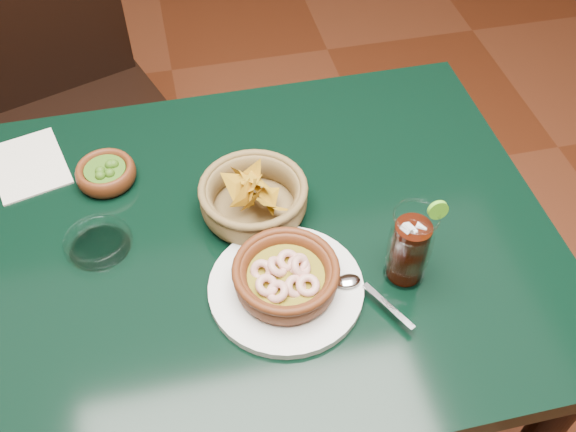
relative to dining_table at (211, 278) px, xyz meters
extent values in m
plane|color=#471C0C|center=(0.00, 0.00, -0.65)|extent=(7.00, 7.00, 0.00)
cube|color=black|center=(0.00, 0.00, 0.08)|extent=(1.20, 0.80, 0.04)
cylinder|color=black|center=(0.54, 0.34, -0.30)|extent=(0.06, 0.06, 0.71)
cube|color=black|center=(-0.24, 0.64, -0.17)|extent=(0.57, 0.57, 0.04)
cylinder|color=black|center=(-0.36, 0.39, -0.41)|extent=(0.04, 0.04, 0.48)
cylinder|color=black|center=(0.00, 0.52, -0.41)|extent=(0.04, 0.04, 0.48)
cylinder|color=black|center=(-0.49, 0.76, -0.41)|extent=(0.04, 0.04, 0.48)
cylinder|color=black|center=(-0.13, 0.89, -0.41)|extent=(0.04, 0.04, 0.48)
cube|color=black|center=(-0.31, 0.83, 0.09)|extent=(0.41, 0.17, 0.47)
cylinder|color=silver|center=(0.11, -0.12, 0.11)|extent=(0.25, 0.25, 0.01)
cylinder|color=#4A1F0D|center=(0.11, -0.12, 0.12)|extent=(0.15, 0.15, 0.01)
torus|color=#4A1F0D|center=(0.11, -0.12, 0.14)|extent=(0.19, 0.19, 0.04)
torus|color=#4A1F0D|center=(0.11, -0.12, 0.16)|extent=(0.17, 0.17, 0.01)
cylinder|color=brown|center=(0.11, -0.12, 0.14)|extent=(0.13, 0.13, 0.01)
torus|color=#DDA795|center=(0.14, -0.12, 0.15)|extent=(0.05, 0.05, 0.04)
torus|color=#DDA795|center=(0.14, -0.11, 0.15)|extent=(0.05, 0.05, 0.04)
torus|color=#DDA795|center=(0.12, -0.10, 0.15)|extent=(0.04, 0.04, 0.04)
torus|color=#DDA795|center=(0.10, -0.11, 0.15)|extent=(0.04, 0.04, 0.03)
torus|color=#DDA795|center=(0.08, -0.11, 0.14)|extent=(0.05, 0.05, 0.04)
torus|color=#DDA795|center=(0.08, -0.14, 0.15)|extent=(0.05, 0.05, 0.03)
torus|color=#DDA795|center=(0.09, -0.15, 0.15)|extent=(0.05, 0.05, 0.03)
torus|color=#DDA795|center=(0.12, -0.15, 0.15)|extent=(0.04, 0.05, 0.04)
torus|color=#DDA795|center=(0.14, -0.15, 0.15)|extent=(0.04, 0.04, 0.02)
cube|color=silver|center=(0.26, -0.20, 0.12)|extent=(0.06, 0.10, 0.00)
ellipsoid|color=silver|center=(0.21, -0.14, 0.12)|extent=(0.04, 0.03, 0.01)
cylinder|color=brown|center=(0.10, 0.06, 0.10)|extent=(0.16, 0.16, 0.01)
torus|color=brown|center=(0.10, 0.06, 0.13)|extent=(0.22, 0.22, 0.06)
torus|color=brown|center=(0.10, 0.06, 0.16)|extent=(0.19, 0.19, 0.01)
cone|color=#B78216|center=(0.09, 0.05, 0.17)|extent=(0.06, 0.08, 0.07)
cone|color=#B78216|center=(0.10, 0.06, 0.17)|extent=(0.08, 0.09, 0.05)
cone|color=#B78216|center=(0.09, 0.06, 0.14)|extent=(0.09, 0.07, 0.07)
cone|color=#B78216|center=(0.11, 0.03, 0.15)|extent=(0.07, 0.09, 0.07)
cone|color=#B78216|center=(0.08, 0.03, 0.17)|extent=(0.08, 0.06, 0.09)
cone|color=#B78216|center=(0.09, 0.05, 0.14)|extent=(0.09, 0.08, 0.06)
cone|color=#B78216|center=(0.13, 0.02, 0.14)|extent=(0.08, 0.08, 0.06)
cone|color=#B78216|center=(0.09, 0.04, 0.17)|extent=(0.04, 0.08, 0.08)
cone|color=#B78216|center=(0.09, 0.06, 0.16)|extent=(0.05, 0.10, 0.09)
cone|color=#B78216|center=(0.09, 0.10, 0.15)|extent=(0.09, 0.07, 0.06)
cone|color=#B78216|center=(0.10, 0.08, 0.16)|extent=(0.05, 0.08, 0.07)
cone|color=#B78216|center=(0.09, 0.01, 0.18)|extent=(0.08, 0.06, 0.09)
cone|color=#B78216|center=(0.09, 0.08, 0.16)|extent=(0.08, 0.10, 0.06)
cone|color=#B78216|center=(0.08, 0.09, 0.16)|extent=(0.04, 0.09, 0.09)
cone|color=#B78216|center=(0.07, 0.06, 0.17)|extent=(0.09, 0.07, 0.08)
cone|color=#B78216|center=(0.12, 0.04, 0.14)|extent=(0.08, 0.08, 0.06)
cylinder|color=#4A1F0D|center=(-0.16, 0.19, 0.10)|extent=(0.09, 0.09, 0.01)
torus|color=#4A1F0D|center=(-0.16, 0.19, 0.12)|extent=(0.13, 0.13, 0.04)
cylinder|color=#22470E|center=(-0.16, 0.19, 0.13)|extent=(0.08, 0.08, 0.01)
sphere|color=#22470E|center=(-0.15, 0.17, 0.13)|extent=(0.02, 0.02, 0.02)
sphere|color=#22470E|center=(-0.16, 0.18, 0.13)|extent=(0.02, 0.02, 0.02)
sphere|color=#22470E|center=(-0.14, 0.19, 0.13)|extent=(0.02, 0.02, 0.02)
sphere|color=#22470E|center=(-0.16, 0.17, 0.13)|extent=(0.02, 0.02, 0.02)
sphere|color=#22470E|center=(-0.14, 0.19, 0.13)|extent=(0.02, 0.02, 0.02)
cylinder|color=white|center=(0.31, -0.13, 0.10)|extent=(0.07, 0.07, 0.01)
torus|color=white|center=(0.31, -0.13, 0.17)|extent=(0.14, 0.14, 0.08)
cylinder|color=black|center=(0.31, -0.13, 0.16)|extent=(0.06, 0.06, 0.12)
cube|color=silver|center=(0.30, -0.13, 0.22)|extent=(0.03, 0.02, 0.02)
cube|color=silver|center=(0.32, -0.13, 0.21)|extent=(0.03, 0.03, 0.02)
cube|color=silver|center=(0.31, -0.14, 0.21)|extent=(0.03, 0.02, 0.02)
torus|color=white|center=(0.31, -0.13, 0.24)|extent=(0.07, 0.07, 0.00)
cylinder|color=#53A91E|center=(0.34, -0.13, 0.25)|extent=(0.03, 0.01, 0.03)
cylinder|color=white|center=(-0.17, 0.03, 0.10)|extent=(0.10, 0.10, 0.01)
torus|color=white|center=(-0.17, 0.03, 0.11)|extent=(0.12, 0.12, 0.03)
cube|color=beige|center=(-0.30, 0.26, 0.10)|extent=(0.17, 0.20, 0.00)
camera|label=1|loc=(-0.01, -0.69, 0.95)|focal=40.00mm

